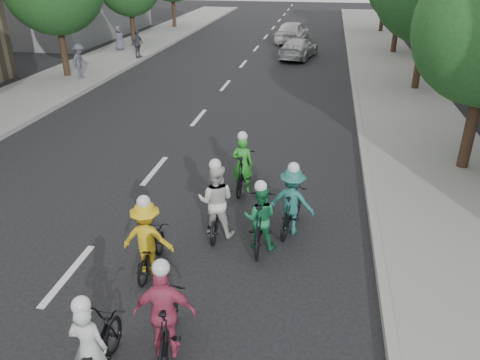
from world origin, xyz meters
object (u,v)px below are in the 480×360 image
(cyclist_5, at_px, (243,169))
(spectator_2, at_px, (119,38))
(cyclist_0, at_px, (260,220))
(follow_car_trail, at_px, (292,32))
(spectator_1, at_px, (137,44))
(follow_car_lead, at_px, (298,48))
(cyclist_6, at_px, (167,319))
(spectator_0, at_px, (80,61))
(cyclist_4, at_px, (292,205))
(cyclist_3, at_px, (149,244))
(cyclist_1, at_px, (217,207))
(cyclist_2, at_px, (93,354))

(cyclist_5, height_order, spectator_2, cyclist_5)
(cyclist_0, distance_m, follow_car_trail, 26.06)
(cyclist_0, height_order, spectator_2, spectator_2)
(spectator_1, bearing_deg, follow_car_lead, -58.26)
(follow_car_lead, xyz_separation_m, spectator_1, (-9.29, -2.33, 0.36))
(cyclist_0, relative_size, spectator_1, 1.17)
(cyclist_5, height_order, follow_car_trail, cyclist_5)
(cyclist_6, distance_m, follow_car_trail, 29.27)
(spectator_0, relative_size, spectator_1, 1.03)
(cyclist_4, height_order, spectator_2, cyclist_4)
(cyclist_3, height_order, cyclist_5, cyclist_3)
(cyclist_6, bearing_deg, spectator_0, -67.74)
(cyclist_0, xyz_separation_m, follow_car_lead, (-0.58, 20.47, -0.03))
(cyclist_4, distance_m, spectator_2, 23.24)
(cyclist_1, height_order, spectator_0, cyclist_1)
(cyclist_2, height_order, spectator_1, spectator_1)
(cyclist_3, height_order, cyclist_6, cyclist_6)
(cyclist_0, distance_m, spectator_1, 20.66)
(cyclist_0, bearing_deg, follow_car_lead, -90.67)
(spectator_1, bearing_deg, spectator_2, 61.66)
(cyclist_1, height_order, spectator_1, cyclist_1)
(cyclist_1, xyz_separation_m, spectator_0, (-9.72, 12.52, 0.33))
(cyclist_1, xyz_separation_m, spectator_1, (-8.85, 17.83, 0.30))
(spectator_1, bearing_deg, cyclist_6, -139.79)
(spectator_0, bearing_deg, cyclist_3, -145.45)
(cyclist_3, distance_m, cyclist_5, 4.02)
(cyclist_4, distance_m, cyclist_6, 4.26)
(cyclist_4, relative_size, spectator_1, 1.06)
(cyclist_6, height_order, spectator_2, cyclist_6)
(spectator_0, height_order, spectator_2, spectator_0)
(spectator_0, bearing_deg, cyclist_4, -134.10)
(follow_car_trail, bearing_deg, cyclist_5, 100.00)
(cyclist_0, distance_m, follow_car_lead, 20.48)
(cyclist_2, bearing_deg, cyclist_4, -119.51)
(cyclist_6, bearing_deg, cyclist_4, -120.98)
(spectator_0, distance_m, spectator_2, 7.53)
(cyclist_3, xyz_separation_m, spectator_0, (-8.73, 14.13, 0.36))
(cyclist_5, height_order, cyclist_6, cyclist_6)
(cyclist_3, bearing_deg, cyclist_5, -109.10)
(cyclist_1, distance_m, follow_car_trail, 25.71)
(cyclist_4, relative_size, follow_car_lead, 0.42)
(cyclist_3, height_order, cyclist_4, cyclist_4)
(cyclist_1, relative_size, cyclist_3, 1.08)
(cyclist_0, relative_size, cyclist_6, 1.06)
(cyclist_4, bearing_deg, cyclist_0, 60.14)
(cyclist_4, bearing_deg, cyclist_6, 78.98)
(spectator_0, distance_m, spectator_1, 5.38)
(spectator_0, bearing_deg, spectator_1, -6.51)
(spectator_1, height_order, spectator_2, spectator_1)
(cyclist_6, xyz_separation_m, follow_car_lead, (0.41, 23.72, -0.06))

